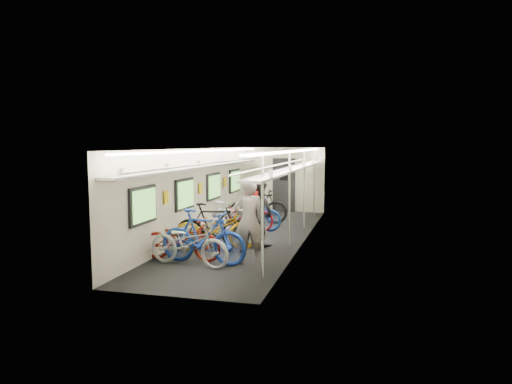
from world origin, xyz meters
The scene contains 14 objects.
train_car_shell centered at (-0.36, 0.71, 1.66)m, with size 10.00×10.00×10.00m.
bicycle_0 centered at (-0.47, -3.14, 0.49)m, with size 0.65×1.87×0.98m, color #ABABAF.
bicycle_1 centered at (-0.24, -2.92, 0.58)m, with size 0.55×1.94×1.17m, color #1B3DA6.
bicycle_2 centered at (-0.80, -2.74, 0.47)m, with size 0.62×1.78×0.93m, color maroon.
bicycle_3 centered at (-0.56, -1.41, 0.55)m, with size 0.52×1.83×1.10m, color black.
bicycle_4 centered at (-0.43, -1.60, 0.52)m, with size 0.69×1.99×1.05m, color orange.
bicycle_5 centered at (-0.24, -0.99, 0.55)m, with size 0.52×1.83×1.10m, color silver.
bicycle_6 centered at (-0.55, 0.31, 0.46)m, with size 0.61×1.75×0.92m, color #AAABAE.
bicycle_7 centered at (-0.17, 0.94, 0.51)m, with size 0.48×1.70×1.02m, color navy.
bicycle_8 centered at (-0.44, 0.79, 0.48)m, with size 0.63×1.81×0.95m, color maroon.
bicycle_9 centered at (-0.29, 2.01, 0.57)m, with size 0.54×1.89×1.14m, color black.
passenger_near centered at (0.68, -2.63, 0.90)m, with size 0.66×0.43×1.81m, color gray.
passenger_mid centered at (0.48, -0.94, 0.81)m, with size 0.79×0.61×1.62m, color black.
backpack centered at (0.55, -1.90, 1.28)m, with size 0.26×0.14×0.38m, color #A71011.
Camera 1 is at (3.14, -11.77, 2.52)m, focal length 32.00 mm.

